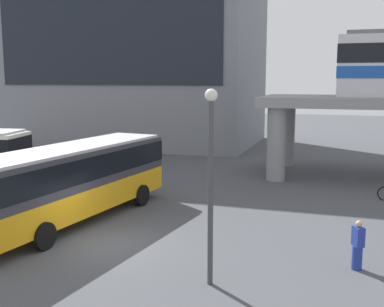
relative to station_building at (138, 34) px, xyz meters
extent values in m
plane|color=#47494F|center=(10.86, -17.19, -10.24)|extent=(120.00, 120.00, 0.00)
cube|color=slate|center=(0.00, 0.03, 0.00)|extent=(22.11, 13.27, 20.47)
cube|color=black|center=(0.00, -6.66, 1.02)|extent=(19.90, 0.10, 11.46)
cylinder|color=gray|center=(15.10, -13.93, -8.06)|extent=(1.10, 1.10, 4.34)
cylinder|color=gray|center=(15.10, -8.70, -8.06)|extent=(1.10, 1.10, 4.34)
cube|color=orange|center=(8.17, -25.06, -9.19)|extent=(3.87, 11.23, 1.10)
cube|color=#333338|center=(8.17, -25.06, -7.89)|extent=(3.87, 11.23, 1.50)
cube|color=black|center=(8.17, -25.06, -7.81)|extent=(3.92, 11.27, 0.96)
cube|color=silver|center=(8.17, -25.06, -7.08)|extent=(3.68, 10.67, 0.12)
cylinder|color=black|center=(7.37, -21.41, -9.74)|extent=(0.40, 1.03, 1.00)
cylinder|color=black|center=(9.85, -21.72, -9.74)|extent=(0.40, 1.03, 1.00)
cylinder|color=black|center=(9.02, -28.27, -9.74)|extent=(0.40, 1.03, 1.00)
cylinder|color=navy|center=(19.49, -26.72, -9.85)|extent=(0.32, 0.32, 0.77)
cube|color=navy|center=(19.49, -26.72, -9.16)|extent=(0.42, 0.48, 0.61)
sphere|color=tan|center=(19.49, -26.72, -8.74)|extent=(0.21, 0.21, 0.21)
cylinder|color=#3F3F44|center=(15.36, -29.20, -7.55)|extent=(0.16, 0.16, 5.38)
sphere|color=silver|center=(15.36, -29.20, -4.71)|extent=(0.36, 0.36, 0.36)
camera|label=1|loc=(18.92, -41.89, -4.29)|focal=44.26mm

